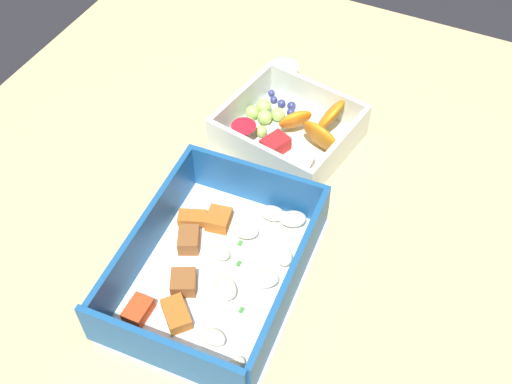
% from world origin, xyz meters
% --- Properties ---
extents(table_surface, '(0.80, 0.80, 0.02)m').
position_xyz_m(table_surface, '(0.00, 0.00, 0.01)').
color(table_surface, tan).
rests_on(table_surface, ground).
extents(pasta_container, '(0.23, 0.17, 0.06)m').
position_xyz_m(pasta_container, '(-0.12, 0.00, 0.04)').
color(pasta_container, white).
rests_on(pasta_container, table_surface).
extents(fruit_bowl, '(0.15, 0.16, 0.06)m').
position_xyz_m(fruit_bowl, '(0.08, 0.02, 0.04)').
color(fruit_bowl, silver).
rests_on(fruit_bowl, table_surface).
extents(paper_cup_liner, '(0.04, 0.04, 0.02)m').
position_xyz_m(paper_cup_liner, '(0.19, 0.07, 0.03)').
color(paper_cup_liner, white).
rests_on(paper_cup_liner, table_surface).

